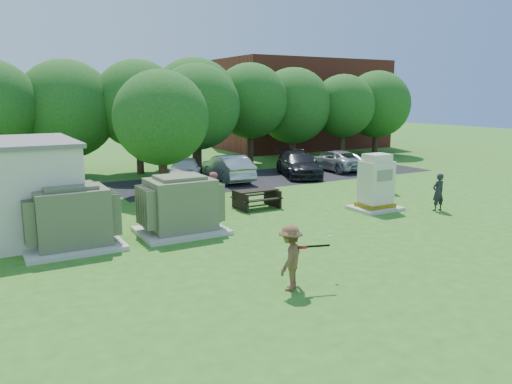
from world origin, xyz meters
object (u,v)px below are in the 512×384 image
picnic_table (257,197)px  car_white (185,171)px  person_walking_right (389,174)px  car_dark (298,164)px  transformer_right (181,206)px  batter (290,258)px  car_silver_b (335,160)px  person_at_picnic (215,194)px  generator_cabinet (376,186)px  person_by_generator (438,192)px  transformer_left (71,219)px  car_silver_a (228,168)px

picnic_table → car_white: size_ratio=0.43×
person_walking_right → car_dark: (-1.00, 6.60, -0.21)m
transformer_right → batter: transformer_right is taller
transformer_right → car_silver_b: size_ratio=0.64×
car_dark → batter: bearing=-104.7°
picnic_table → person_at_picnic: person_at_picnic is taller
car_dark → generator_cabinet: bearing=-83.6°
batter → person_by_generator: (10.29, 4.22, -0.03)m
picnic_table → batter: batter is taller
transformer_right → person_by_generator: transformer_right is taller
generator_cabinet → person_at_picnic: 6.89m
transformer_right → person_walking_right: size_ratio=1.60×
transformer_left → batter: (4.15, -6.37, -0.13)m
picnic_table → car_silver_a: (2.03, 6.91, 0.25)m
picnic_table → car_silver_a: car_silver_a is taller
transformer_right → batter: 6.39m
transformer_left → car_silver_b: bearing=27.4°
generator_cabinet → batter: size_ratio=1.44×
picnic_table → person_by_generator: person_by_generator is taller
car_silver_a → transformer_right: bearing=59.3°
transformer_right → car_silver_b: 17.14m
batter → transformer_right: bearing=-125.1°
transformer_right → car_white: 9.93m
transformer_left → car_silver_b: transformer_left is taller
person_at_picnic → car_dark: size_ratio=0.36×
generator_cabinet → picnic_table: size_ratio=1.28×
generator_cabinet → car_dark: generator_cabinet is taller
picnic_table → batter: 9.38m
transformer_right → person_at_picnic: bearing=38.7°
person_walking_right → car_silver_b: size_ratio=0.40×
person_by_generator → car_white: person_by_generator is taller
transformer_right → car_dark: size_ratio=0.60×
transformer_left → person_walking_right: (15.56, 1.87, -0.03)m
car_white → transformer_right: bearing=-89.7°
batter → car_silver_a: bearing=-150.1°
picnic_table → person_walking_right: bearing=-2.2°
person_by_generator → person_walking_right: (1.12, 4.02, 0.13)m
car_silver_b → transformer_right: bearing=32.7°
transformer_left → car_dark: transformer_left is taller
picnic_table → person_at_picnic: bearing=-168.5°
person_walking_right → generator_cabinet: bearing=-21.4°
person_walking_right → picnic_table: bearing=-61.4°
car_white → person_walking_right: bearing=-19.4°
generator_cabinet → person_by_generator: bearing=-34.7°
picnic_table → batter: (-3.89, -8.53, 0.34)m
person_at_picnic → car_silver_a: (4.24, 7.35, -0.15)m
batter → picnic_table: bearing=-153.6°
person_at_picnic → car_silver_a: size_ratio=0.39×
transformer_left → car_silver_a: 13.55m
person_by_generator → car_white: 13.31m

